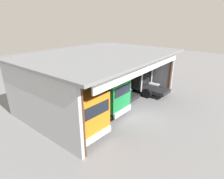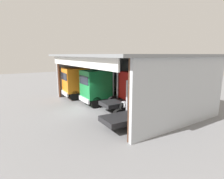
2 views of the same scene
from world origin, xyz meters
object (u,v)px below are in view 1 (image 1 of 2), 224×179
(truck_orange_left_bay, at_px, (82,113))
(truck_red_yard_outside, at_px, (111,82))
(tool_cart, at_px, (110,78))
(truck_black_center_left_bay, at_px, (140,77))
(oil_drum, at_px, (31,108))
(truck_green_center_bay, at_px, (109,95))

(truck_orange_left_bay, distance_m, truck_red_yard_outside, 7.23)
(truck_orange_left_bay, bearing_deg, tool_cart, -147.06)
(truck_red_yard_outside, relative_size, truck_black_center_left_bay, 0.91)
(truck_orange_left_bay, xyz_separation_m, truck_red_yard_outside, (6.71, 2.69, -0.06))
(truck_orange_left_bay, height_order, oil_drum, truck_orange_left_bay)
(tool_cart, bearing_deg, truck_black_center_left_bay, -99.28)
(truck_green_center_bay, bearing_deg, truck_black_center_left_bay, -173.73)
(tool_cart, bearing_deg, truck_orange_left_bay, -150.19)
(truck_orange_left_bay, bearing_deg, truck_black_center_left_bay, -170.20)
(truck_orange_left_bay, relative_size, truck_black_center_left_bay, 1.00)
(truck_orange_left_bay, distance_m, truck_black_center_left_bay, 10.27)
(truck_black_center_left_bay, relative_size, oil_drum, 5.83)
(truck_green_center_bay, xyz_separation_m, truck_red_yard_outside, (2.96, 2.09, -0.05))
(truck_green_center_bay, relative_size, tool_cart, 4.64)
(truck_red_yard_outside, height_order, oil_drum, truck_red_yard_outside)
(tool_cart, bearing_deg, oil_drum, -179.65)
(truck_green_center_bay, xyz_separation_m, truck_black_center_left_bay, (6.45, 0.60, -0.02))
(truck_orange_left_bay, bearing_deg, truck_green_center_bay, -167.83)
(truck_green_center_bay, relative_size, truck_black_center_left_bay, 0.90)
(truck_green_center_bay, height_order, tool_cart, truck_green_center_bay)
(truck_orange_left_bay, relative_size, truck_green_center_bay, 1.11)
(truck_red_yard_outside, height_order, tool_cart, truck_red_yard_outside)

